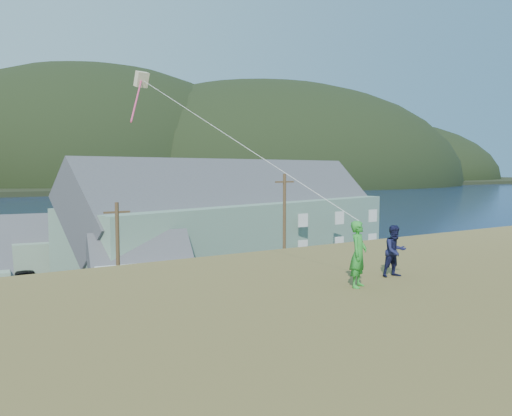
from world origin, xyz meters
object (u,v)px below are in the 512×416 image
(shed_white, at_px, (141,268))
(kite_flyer_navy, at_px, (395,251))
(shed_palegreen_far, at_px, (23,247))
(lodge, at_px, (244,215))
(kite_flyer_green, at_px, (358,254))

(shed_white, distance_m, kite_flyer_navy, 28.73)
(shed_palegreen_far, height_order, kite_flyer_navy, kite_flyer_navy)
(kite_flyer_navy, bearing_deg, shed_palegreen_far, 105.47)
(lodge, bearing_deg, kite_flyer_green, -129.97)
(shed_palegreen_far, relative_size, kite_flyer_navy, 7.45)
(kite_flyer_green, height_order, kite_flyer_navy, kite_flyer_green)
(lodge, relative_size, shed_palegreen_far, 3.61)
(lodge, height_order, kite_flyer_navy, lodge)
(kite_flyer_green, bearing_deg, shed_palegreen_far, 64.60)
(shed_white, distance_m, shed_palegreen_far, 16.10)
(shed_palegreen_far, height_order, kite_flyer_green, kite_flyer_green)
(shed_palegreen_far, distance_m, kite_flyer_navy, 43.31)
(shed_white, bearing_deg, kite_flyer_navy, -86.21)
(kite_flyer_navy, bearing_deg, shed_white, 95.04)
(lodge, xyz_separation_m, kite_flyer_green, (-18.12, -37.77, 2.81))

